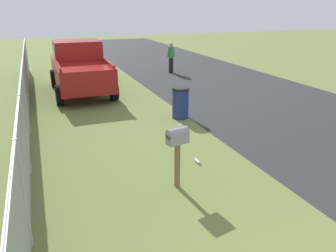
{
  "coord_description": "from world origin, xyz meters",
  "views": [
    {
      "loc": [
        -0.63,
        2.94,
        3.52
      ],
      "look_at": [
        5.97,
        0.4,
        1.0
      ],
      "focal_mm": 36.79,
      "sensor_mm": 36.0,
      "label": 1
    }
  ],
  "objects_px": {
    "trash_bin": "(180,103)",
    "mailbox": "(177,141)",
    "pedestrian": "(171,55)",
    "pickup_truck": "(79,66)"
  },
  "relations": [
    {
      "from": "pedestrian",
      "to": "trash_bin",
      "type": "bearing_deg",
      "value": 134.3
    },
    {
      "from": "mailbox",
      "to": "trash_bin",
      "type": "distance_m",
      "value": 4.52
    },
    {
      "from": "pickup_truck",
      "to": "mailbox",
      "type": "bearing_deg",
      "value": -175.21
    },
    {
      "from": "trash_bin",
      "to": "mailbox",
      "type": "bearing_deg",
      "value": 156.19
    },
    {
      "from": "mailbox",
      "to": "pickup_truck",
      "type": "height_order",
      "value": "pickup_truck"
    },
    {
      "from": "mailbox",
      "to": "trash_bin",
      "type": "xyz_separation_m",
      "value": [
        4.11,
        -1.81,
        -0.49
      ]
    },
    {
      "from": "pickup_truck",
      "to": "trash_bin",
      "type": "distance_m",
      "value": 5.39
    },
    {
      "from": "mailbox",
      "to": "trash_bin",
      "type": "height_order",
      "value": "mailbox"
    },
    {
      "from": "trash_bin",
      "to": "pedestrian",
      "type": "distance_m",
      "value": 7.8
    },
    {
      "from": "mailbox",
      "to": "trash_bin",
      "type": "relative_size",
      "value": 1.26
    }
  ]
}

